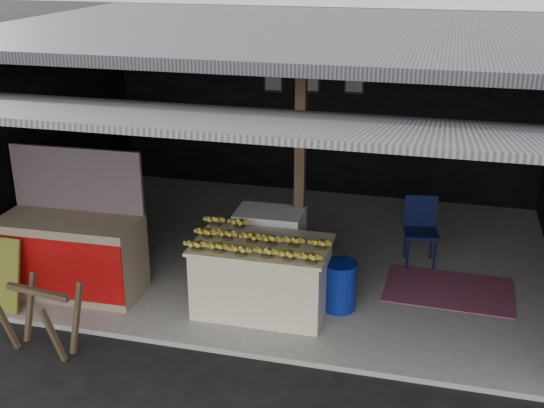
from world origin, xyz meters
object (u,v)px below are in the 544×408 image
(white_crate, at_px, (270,245))
(plastic_chair, at_px, (421,224))
(banana_table, at_px, (262,277))
(water_barrel, at_px, (340,287))
(neighbor_stall, at_px, (71,252))
(sawhorse, at_px, (40,313))

(white_crate, xyz_separation_m, plastic_chair, (1.75, 0.97, 0.07))
(banana_table, relative_size, water_barrel, 2.77)
(banana_table, height_order, white_crate, white_crate)
(white_crate, height_order, neighbor_stall, neighbor_stall)
(water_barrel, bearing_deg, neighbor_stall, -173.25)
(water_barrel, distance_m, plastic_chair, 1.71)
(sawhorse, xyz_separation_m, plastic_chair, (3.61, 3.05, 0.12))
(banana_table, xyz_separation_m, neighbor_stall, (-2.28, -0.13, 0.09))
(banana_table, relative_size, sawhorse, 2.01)
(white_crate, bearing_deg, plastic_chair, 28.01)
(banana_table, distance_m, white_crate, 0.77)
(sawhorse, height_order, plastic_chair, plastic_chair)
(white_crate, height_order, sawhorse, white_crate)
(sawhorse, relative_size, plastic_chair, 0.85)
(neighbor_stall, bearing_deg, sawhorse, -76.48)
(neighbor_stall, bearing_deg, water_barrel, 5.20)
(plastic_chair, bearing_deg, white_crate, -160.24)
(banana_table, height_order, water_barrel, banana_table)
(sawhorse, distance_m, plastic_chair, 4.72)
(banana_table, relative_size, plastic_chair, 1.71)
(sawhorse, bearing_deg, neighbor_stall, 113.09)
(sawhorse, xyz_separation_m, water_barrel, (2.81, 1.55, -0.13))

